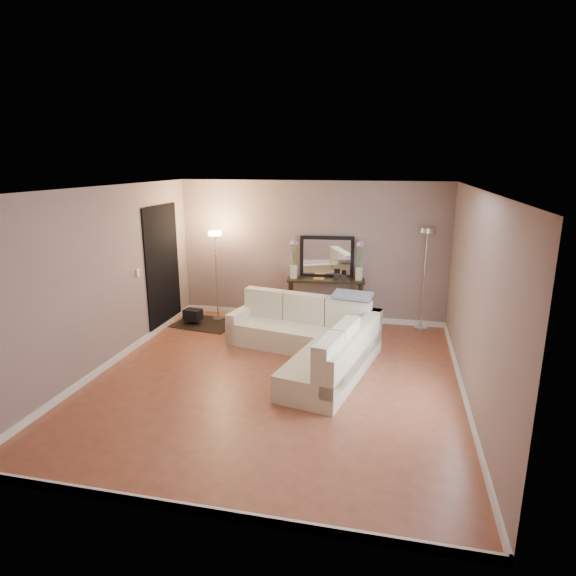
% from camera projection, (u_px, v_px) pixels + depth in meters
% --- Properties ---
extents(floor, '(5.00, 5.50, 0.01)m').
position_uv_depth(floor, '(275.00, 379.00, 6.69)').
color(floor, '#9B5338').
rests_on(floor, ground).
extents(ceiling, '(5.00, 5.50, 0.01)m').
position_uv_depth(ceiling, '(274.00, 188.00, 6.03)').
color(ceiling, white).
rests_on(ceiling, ground).
extents(wall_back, '(5.00, 0.02, 2.60)m').
position_uv_depth(wall_back, '(311.00, 252.00, 8.96)').
color(wall_back, gray).
rests_on(wall_back, ground).
extents(wall_front, '(5.00, 0.02, 2.60)m').
position_uv_depth(wall_front, '(189.00, 376.00, 3.75)').
color(wall_front, gray).
rests_on(wall_front, ground).
extents(wall_left, '(0.02, 5.50, 2.60)m').
position_uv_depth(wall_left, '(105.00, 279.00, 6.89)').
color(wall_left, gray).
rests_on(wall_left, ground).
extents(wall_right, '(0.02, 5.50, 2.60)m').
position_uv_depth(wall_right, '(475.00, 300.00, 5.83)').
color(wall_right, gray).
rests_on(wall_right, ground).
extents(baseboard_back, '(5.00, 0.03, 0.10)m').
position_uv_depth(baseboard_back, '(310.00, 316.00, 9.26)').
color(baseboard_back, white).
rests_on(baseboard_back, ground).
extents(baseboard_front, '(5.00, 0.03, 0.10)m').
position_uv_depth(baseboard_front, '(198.00, 510.00, 4.09)').
color(baseboard_front, white).
rests_on(baseboard_front, ground).
extents(baseboard_left, '(0.03, 5.50, 0.10)m').
position_uv_depth(baseboard_left, '(115.00, 360.00, 7.20)').
color(baseboard_left, white).
rests_on(baseboard_left, ground).
extents(baseboard_right, '(0.03, 5.50, 0.10)m').
position_uv_depth(baseboard_right, '(464.00, 393.00, 6.15)').
color(baseboard_right, white).
rests_on(baseboard_right, ground).
extents(doorway, '(0.02, 1.20, 2.20)m').
position_uv_depth(doorway, '(163.00, 268.00, 8.54)').
color(doorway, black).
rests_on(doorway, ground).
extents(switch_plate, '(0.02, 0.08, 0.12)m').
position_uv_depth(switch_plate, '(138.00, 273.00, 7.71)').
color(switch_plate, white).
rests_on(switch_plate, ground).
extents(sectional_sofa, '(2.51, 2.74, 0.84)m').
position_uv_depth(sectional_sofa, '(312.00, 339.00, 7.29)').
color(sectional_sofa, beige).
rests_on(sectional_sofa, floor).
extents(throw_blanket, '(0.65, 0.44, 0.08)m').
position_uv_depth(throw_blanket, '(352.00, 295.00, 7.48)').
color(throw_blanket, gray).
rests_on(throw_blanket, sectional_sofa).
extents(console_table, '(1.43, 0.52, 0.86)m').
position_uv_depth(console_table, '(321.00, 299.00, 8.84)').
color(console_table, black).
rests_on(console_table, floor).
extents(leaning_mirror, '(0.99, 0.15, 0.77)m').
position_uv_depth(leaning_mirror, '(327.00, 257.00, 8.82)').
color(leaning_mirror, black).
rests_on(leaning_mirror, console_table).
extents(table_decor, '(0.60, 0.15, 0.14)m').
position_uv_depth(table_decor, '(326.00, 279.00, 8.70)').
color(table_decor, orange).
rests_on(table_decor, console_table).
extents(flower_vase_left, '(0.17, 0.14, 0.73)m').
position_uv_depth(flower_vase_left, '(294.00, 263.00, 8.73)').
color(flower_vase_left, silver).
rests_on(flower_vase_left, console_table).
extents(flower_vase_right, '(0.17, 0.14, 0.73)m').
position_uv_depth(flower_vase_right, '(359.00, 264.00, 8.60)').
color(flower_vase_right, silver).
rests_on(flower_vase_right, console_table).
extents(floor_lamp_lit, '(0.27, 0.27, 1.69)m').
position_uv_depth(floor_lamp_lit, '(216.00, 258.00, 8.90)').
color(floor_lamp_lit, silver).
rests_on(floor_lamp_lit, floor).
extents(floor_lamp_unlit, '(0.32, 0.32, 1.83)m').
position_uv_depth(floor_lamp_unlit, '(426.00, 259.00, 8.35)').
color(floor_lamp_unlit, silver).
rests_on(floor_lamp_unlit, floor).
extents(charcoal_rug, '(1.21, 0.98, 0.01)m').
position_uv_depth(charcoal_rug, '(205.00, 323.00, 8.95)').
color(charcoal_rug, black).
rests_on(charcoal_rug, floor).
extents(black_bag, '(0.34, 0.27, 0.20)m').
position_uv_depth(black_bag, '(193.00, 315.00, 8.88)').
color(black_bag, black).
rests_on(black_bag, charcoal_rug).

